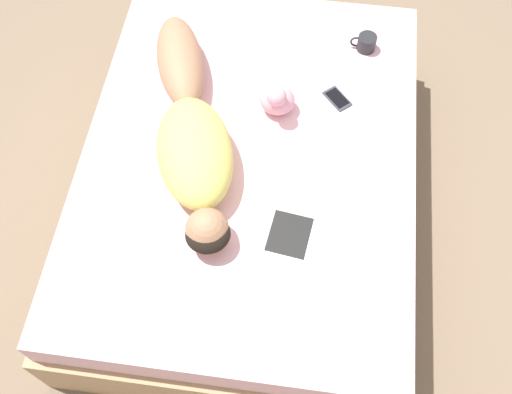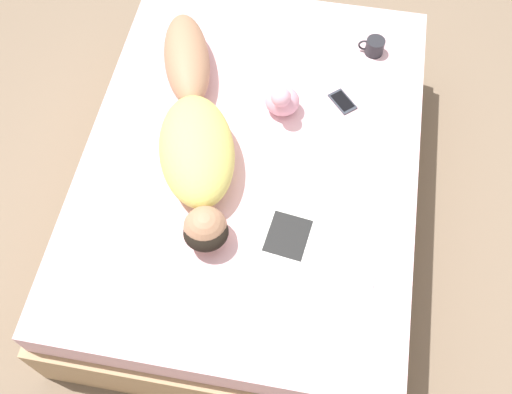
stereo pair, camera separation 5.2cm
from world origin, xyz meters
name	(u,v)px [view 1 (the left image)]	position (x,y,z in m)	size (l,w,h in m)	color
ground_plane	(250,209)	(0.00, 0.00, 0.00)	(12.00, 12.00, 0.00)	#7A6651
bed	(250,183)	(0.00, 0.00, 0.26)	(1.52, 2.02, 0.54)	tan
person	(191,131)	(0.25, -0.01, 0.64)	(0.58, 1.26, 0.22)	#A37556
open_magazine	(318,242)	(-0.34, 0.40, 0.54)	(0.53, 0.34, 0.01)	white
coffee_mug	(366,43)	(-0.48, -0.68, 0.58)	(0.13, 0.09, 0.08)	#232328
cell_phone	(337,99)	(-0.36, -0.34, 0.54)	(0.14, 0.15, 0.01)	#333842
plush_toy	(277,99)	(-0.09, -0.24, 0.62)	(0.16, 0.17, 0.20)	#DB9EB2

